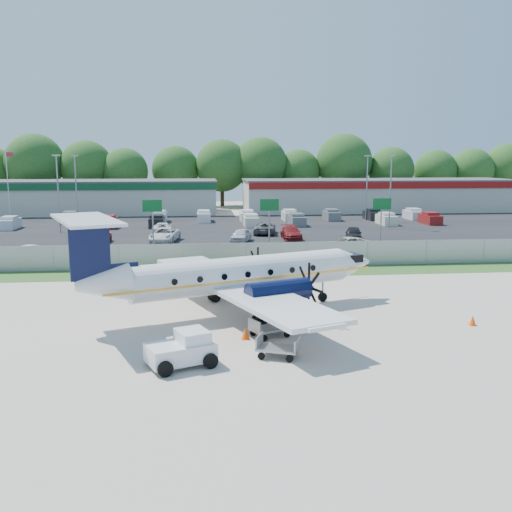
{
  "coord_description": "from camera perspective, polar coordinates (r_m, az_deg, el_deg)",
  "views": [
    {
      "loc": [
        -3.75,
        -30.85,
        8.67
      ],
      "look_at": [
        0.0,
        6.0,
        2.3
      ],
      "focal_mm": 40.0,
      "sensor_mm": 36.0,
      "label": 1
    }
  ],
  "objects": [
    {
      "name": "sign_left",
      "position": [
        54.16,
        -10.31,
        4.24
      ],
      "size": [
        1.8,
        0.26,
        5.0
      ],
      "color": "gray",
      "rests_on": "ground"
    },
    {
      "name": "parked_car_c",
      "position": [
        59.77,
        -1.51,
        1.41
      ],
      "size": [
        2.82,
        4.4,
        1.4
      ],
      "primitive_type": "imported",
      "rotation": [
        0.0,
        0.0,
        -0.31
      ],
      "color": "silver",
      "rests_on": "ground"
    },
    {
      "name": "building_east",
      "position": [
        97.66,
        12.01,
        6.0
      ],
      "size": [
        44.4,
        12.4,
        5.24
      ],
      "color": "beige",
      "rests_on": "ground"
    },
    {
      "name": "parked_car_d",
      "position": [
        62.02,
        3.52,
        1.7
      ],
      "size": [
        2.06,
        4.84,
        1.39
      ],
      "primitive_type": "imported",
      "rotation": [
        0.0,
        0.0,
        -0.02
      ],
      "color": "maroon",
      "rests_on": "ground"
    },
    {
      "name": "light_pole_ne",
      "position": [
        72.91,
        13.3,
        6.8
      ],
      "size": [
        0.9,
        0.35,
        9.09
      ],
      "color": "gray",
      "rests_on": "ground"
    },
    {
      "name": "road_car_west",
      "position": [
        51.18,
        -21.18,
        -0.66
      ],
      "size": [
        4.69,
        2.32,
        1.48
      ],
      "primitive_type": "imported",
      "rotation": [
        0.0,
        0.0,
        1.74
      ],
      "color": "silver",
      "rests_on": "ground"
    },
    {
      "name": "baggage_cart_near",
      "position": [
        25.42,
        2.22,
        -9.14
      ],
      "size": [
        2.08,
        1.67,
        0.95
      ],
      "color": "gray",
      "rests_on": "ground"
    },
    {
      "name": "sign_mid",
      "position": [
        54.41,
        1.35,
        4.42
      ],
      "size": [
        1.8,
        0.26,
        5.0
      ],
      "color": "gray",
      "rests_on": "ground"
    },
    {
      "name": "light_pole_nw",
      "position": [
        70.82,
        -19.19,
        6.44
      ],
      "size": [
        0.9,
        0.35,
        9.09
      ],
      "color": "gray",
      "rests_on": "ground"
    },
    {
      "name": "parked_car_a",
      "position": [
        61.08,
        -15.16,
        1.26
      ],
      "size": [
        1.81,
        3.9,
        1.29
      ],
      "primitive_type": "imported",
      "rotation": [
        0.0,
        0.0,
        -0.08
      ],
      "color": "maroon",
      "rests_on": "ground"
    },
    {
      "name": "far_parking_rows",
      "position": [
        76.43,
        -2.96,
        3.23
      ],
      "size": [
        56.0,
        10.0,
        1.6
      ],
      "primitive_type": null,
      "color": "gray",
      "rests_on": "ground"
    },
    {
      "name": "cone_port_wing",
      "position": [
        27.89,
        -1.07,
        -7.76
      ],
      "size": [
        0.41,
        0.41,
        0.59
      ],
      "color": "#FF5008",
      "rests_on": "ground"
    },
    {
      "name": "flagpole_east",
      "position": [
        90.1,
        -23.55,
        7.03
      ],
      "size": [
        1.06,
        0.12,
        10.0
      ],
      "color": "silver",
      "rests_on": "ground"
    },
    {
      "name": "ground",
      "position": [
        32.26,
        1.08,
        -5.83
      ],
      "size": [
        170.0,
        170.0,
        0.0
      ],
      "primitive_type": "plane",
      "color": "#BFB1A2",
      "rests_on": "ground"
    },
    {
      "name": "baggage_cart_far",
      "position": [
        28.19,
        1.41,
        -7.17
      ],
      "size": [
        2.18,
        1.82,
        0.99
      ],
      "color": "gray",
      "rests_on": "ground"
    },
    {
      "name": "aircraft",
      "position": [
        31.95,
        -1.99,
        -1.87
      ],
      "size": [
        18.76,
        18.25,
        5.79
      ],
      "color": "silver",
      "rests_on": "ground"
    },
    {
      "name": "parked_car_e",
      "position": [
        61.86,
        9.71,
        1.56
      ],
      "size": [
        2.69,
        4.49,
        1.43
      ],
      "primitive_type": "imported",
      "rotation": [
        0.0,
        0.0,
        -0.25
      ],
      "color": "black",
      "rests_on": "ground"
    },
    {
      "name": "light_pole_se",
      "position": [
        82.42,
        11.03,
        7.19
      ],
      "size": [
        0.9,
        0.35,
        9.09
      ],
      "color": "gray",
      "rests_on": "ground"
    },
    {
      "name": "parked_car_b",
      "position": [
        60.59,
        -9.1,
        1.41
      ],
      "size": [
        3.37,
        5.72,
        1.49
      ],
      "primitive_type": "imported",
      "rotation": [
        0.0,
        0.0,
        -0.17
      ],
      "color": "silver",
      "rests_on": "ground"
    },
    {
      "name": "grass_verge",
      "position": [
        43.87,
        -0.79,
        -1.63
      ],
      "size": [
        170.0,
        4.0,
        0.02
      ],
      "primitive_type": "cube",
      "color": "#2D561E",
      "rests_on": "ground"
    },
    {
      "name": "cone_starboard_wing",
      "position": [
        39.83,
        4.31,
        -2.48
      ],
      "size": [
        0.37,
        0.37,
        0.52
      ],
      "color": "#FF5008",
      "rests_on": "ground"
    },
    {
      "name": "sign_right",
      "position": [
        56.83,
        12.45,
        4.42
      ],
      "size": [
        1.8,
        0.26,
        5.0
      ],
      "color": "gray",
      "rests_on": "ground"
    },
    {
      "name": "parked_car_g",
      "position": [
        66.07,
        0.87,
        2.22
      ],
      "size": [
        3.2,
        5.47,
        1.43
      ],
      "primitive_type": "imported",
      "rotation": [
        0.0,
        0.0,
        2.97
      ],
      "color": "#595B5E",
      "rests_on": "ground"
    },
    {
      "name": "cone_nose",
      "position": [
        32.18,
        20.85,
        -6.06
      ],
      "size": [
        0.38,
        0.38,
        0.54
      ],
      "color": "#FF5008",
      "rests_on": "ground"
    },
    {
      "name": "building_west",
      "position": [
        95.2,
        -18.17,
        5.64
      ],
      "size": [
        46.4,
        12.4,
        5.24
      ],
      "color": "beige",
      "rests_on": "ground"
    },
    {
      "name": "parked_car_f",
      "position": [
        66.75,
        -9.29,
        2.17
      ],
      "size": [
        2.32,
        4.92,
        1.36
      ],
      "primitive_type": "imported",
      "rotation": [
        0.0,
        0.0,
        3.16
      ],
      "color": "silver",
      "rests_on": "ground"
    },
    {
      "name": "parking_lot",
      "position": [
        71.47,
        -2.76,
        2.79
      ],
      "size": [
        170.0,
        32.0,
        0.02
      ],
      "primitive_type": "cube",
      "color": "black",
      "rests_on": "ground"
    },
    {
      "name": "access_road",
      "position": [
        50.73,
        -1.49,
        -0.07
      ],
      "size": [
        170.0,
        8.0,
        0.02
      ],
      "primitive_type": "cube",
      "color": "black",
      "rests_on": "ground"
    },
    {
      "name": "perimeter_fence",
      "position": [
        45.65,
        -1.02,
        0.09
      ],
      "size": [
        120.0,
        0.06,
        1.99
      ],
      "color": "gray",
      "rests_on": "ground"
    },
    {
      "name": "road_car_mid",
      "position": [
        53.88,
        9.03,
        0.38
      ],
      "size": [
        5.42,
        3.18,
        1.41
      ],
      "primitive_type": "imported",
      "rotation": [
        0.0,
        0.0,
        -1.4
      ],
      "color": "beige",
      "rests_on": "ground"
    },
    {
      "name": "light_pole_sw",
      "position": [
        80.58,
        -17.57,
        6.86
      ],
      "size": [
        0.9,
        0.35,
        9.09
      ],
      "color": "gray",
      "rests_on": "ground"
    },
    {
      "name": "tree_line",
      "position": [
        105.27,
        -3.76,
        5.01
      ],
      "size": [
        112.0,
        6.0,
        14.0
      ],
      "primitive_type": null,
      "color": "#214E17",
      "rests_on": "ground"
    },
    {
      "name": "pushback_tug",
      "position": [
        24.56,
        -7.27,
        -9.24
      ],
      "size": [
        3.18,
        2.8,
        1.48
      ],
      "color": "silver",
      "rests_on": "ground"
    }
  ]
}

